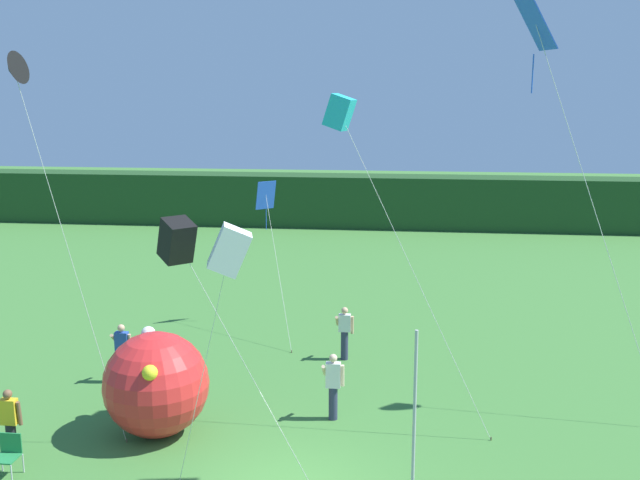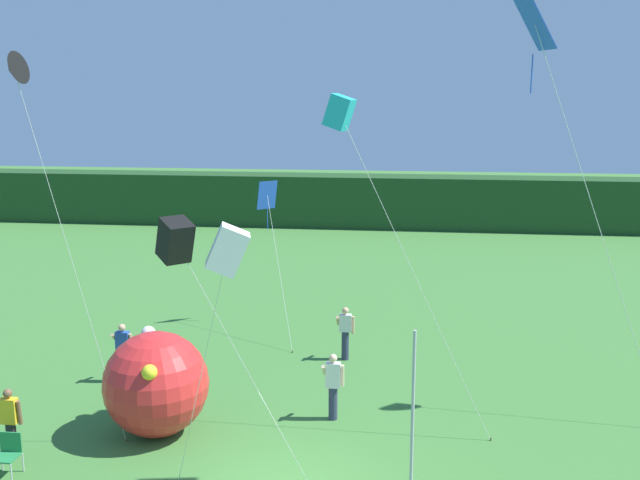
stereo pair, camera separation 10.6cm
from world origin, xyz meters
The scene contains 14 objects.
distant_treeline centered at (0.00, 29.76, 1.51)m, with size 80.00×2.40×3.01m, color #1E421E.
banner_flag centered at (2.49, -0.91, 1.90)m, with size 0.06×1.03×3.97m.
person_near_banner centered at (-6.26, 0.78, 0.86)m, with size 0.55×0.48×1.62m.
person_mid_field centered at (-5.42, 5.24, 0.90)m, with size 0.55×0.48×1.68m.
person_far_left centered at (0.60, 3.55, 0.90)m, with size 0.55×0.48×1.69m.
person_far_right centered at (0.55, 7.69, 0.87)m, with size 0.55×0.48×1.64m.
inflatable_balloon centered at (-3.45, 2.31, 1.25)m, with size 2.48×2.48×2.48m.
folding_chair centered at (-5.95, 0.08, 0.51)m, with size 0.51×0.51×0.89m.
kite_blue_diamond_0 centered at (-2.39, 11.02, 4.31)m, with size 1.67×3.38×4.96m.
kite_cyan_box_1 centered at (0.72, 3.76, 7.47)m, with size 4.08×1.26×7.93m.
kite_black_box_2 centered at (-1.67, -1.25, 5.44)m, with size 2.84×1.37×5.87m.
kite_blue_diamond_3 centered at (4.64, 0.70, 8.78)m, with size 3.73×1.06×9.66m.
kite_black_delta_4 centered at (-5.95, 1.61, 8.39)m, with size 2.19×0.74×8.81m.
kite_white_box_6 centered at (-0.67, -1.58, 5.37)m, with size 2.05×2.03×5.83m.
Camera 2 is at (2.31, -13.43, 8.04)m, focal length 41.57 mm.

